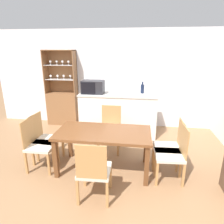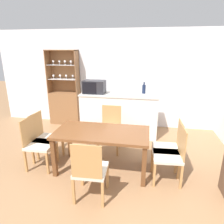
{
  "view_description": "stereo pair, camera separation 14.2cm",
  "coord_description": "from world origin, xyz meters",
  "px_view_note": "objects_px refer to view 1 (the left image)",
  "views": [
    {
      "loc": [
        0.65,
        -2.7,
        2.07
      ],
      "look_at": [
        0.1,
        1.14,
        0.83
      ],
      "focal_mm": 32.0,
      "sensor_mm": 36.0,
      "label": 1
    },
    {
      "loc": [
        0.79,
        -2.68,
        2.07
      ],
      "look_at": [
        0.1,
        1.14,
        0.83
      ],
      "focal_mm": 32.0,
      "sensor_mm": 36.0,
      "label": 2
    }
  ],
  "objects_px": {
    "dining_chair_side_left_far": "(45,139)",
    "dining_chair_head_far": "(110,129)",
    "dining_chair_side_left_near": "(38,145)",
    "dining_chair_head_near": "(94,171)",
    "dining_chair_side_right_near": "(172,154)",
    "display_cabinet": "(63,103)",
    "dining_chair_side_right_far": "(170,147)",
    "microwave": "(93,87)",
    "wine_bottle": "(142,89)",
    "dining_table": "(103,136)"
  },
  "relations": [
    {
      "from": "dining_chair_side_left_far",
      "to": "dining_chair_head_far",
      "type": "xyz_separation_m",
      "value": [
        1.14,
        0.62,
        0.0
      ]
    },
    {
      "from": "dining_chair_side_left_near",
      "to": "dining_chair_head_near",
      "type": "bearing_deg",
      "value": 59.95
    },
    {
      "from": "dining_chair_side_right_near",
      "to": "dining_chair_head_near",
      "type": "bearing_deg",
      "value": 115.3
    },
    {
      "from": "display_cabinet",
      "to": "dining_chair_head_near",
      "type": "relative_size",
      "value": 2.19
    },
    {
      "from": "dining_chair_head_near",
      "to": "dining_chair_side_right_near",
      "type": "xyz_separation_m",
      "value": [
        1.14,
        0.63,
        0.0
      ]
    },
    {
      "from": "dining_chair_side_right_near",
      "to": "dining_chair_side_left_near",
      "type": "distance_m",
      "value": 2.28
    },
    {
      "from": "dining_chair_side_right_far",
      "to": "microwave",
      "type": "xyz_separation_m",
      "value": [
        -1.67,
        1.43,
        0.72
      ]
    },
    {
      "from": "display_cabinet",
      "to": "dining_chair_side_right_near",
      "type": "bearing_deg",
      "value": -39.42
    },
    {
      "from": "dining_chair_side_left_near",
      "to": "wine_bottle",
      "type": "distance_m",
      "value": 2.66
    },
    {
      "from": "microwave",
      "to": "dining_table",
      "type": "bearing_deg",
      "value": -70.96
    },
    {
      "from": "dining_table",
      "to": "dining_chair_side_right_far",
      "type": "height_order",
      "value": "dining_chair_side_right_far"
    },
    {
      "from": "wine_bottle",
      "to": "dining_table",
      "type": "bearing_deg",
      "value": -110.18
    },
    {
      "from": "display_cabinet",
      "to": "microwave",
      "type": "xyz_separation_m",
      "value": [
        1.01,
        -0.54,
        0.58
      ]
    },
    {
      "from": "dining_chair_side_right_far",
      "to": "dining_chair_side_right_near",
      "type": "distance_m",
      "value": 0.24
    },
    {
      "from": "wine_bottle",
      "to": "display_cabinet",
      "type": "bearing_deg",
      "value": 170.92
    },
    {
      "from": "wine_bottle",
      "to": "dining_chair_side_right_near",
      "type": "bearing_deg",
      "value": -74.94
    },
    {
      "from": "microwave",
      "to": "wine_bottle",
      "type": "bearing_deg",
      "value": 9.06
    },
    {
      "from": "dining_table",
      "to": "display_cabinet",
      "type": "bearing_deg",
      "value": 126.5
    },
    {
      "from": "dining_chair_side_right_near",
      "to": "dining_chair_side_left_near",
      "type": "relative_size",
      "value": 1.0
    },
    {
      "from": "dining_table",
      "to": "dining_chair_side_left_far",
      "type": "bearing_deg",
      "value": 173.75
    },
    {
      "from": "dining_chair_side_right_near",
      "to": "microwave",
      "type": "relative_size",
      "value": 1.78
    },
    {
      "from": "microwave",
      "to": "dining_chair_side_left_near",
      "type": "bearing_deg",
      "value": -109.82
    },
    {
      "from": "dining_chair_side_right_far",
      "to": "dining_chair_head_far",
      "type": "distance_m",
      "value": 1.3
    },
    {
      "from": "dining_chair_side_right_near",
      "to": "dining_chair_head_far",
      "type": "bearing_deg",
      "value": 49.04
    },
    {
      "from": "display_cabinet",
      "to": "dining_chair_side_left_near",
      "type": "distance_m",
      "value": 2.25
    },
    {
      "from": "dining_chair_side_right_far",
      "to": "dining_chair_side_left_near",
      "type": "height_order",
      "value": "same"
    },
    {
      "from": "dining_chair_head_near",
      "to": "dining_chair_side_right_near",
      "type": "relative_size",
      "value": 1.0
    },
    {
      "from": "wine_bottle",
      "to": "dining_chair_side_right_far",
      "type": "bearing_deg",
      "value": -72.8
    },
    {
      "from": "dining_chair_head_near",
      "to": "wine_bottle",
      "type": "xyz_separation_m",
      "value": [
        0.64,
        2.49,
        0.68
      ]
    },
    {
      "from": "wine_bottle",
      "to": "dining_chair_side_left_near",
      "type": "bearing_deg",
      "value": -133.69
    },
    {
      "from": "dining_chair_side_left_far",
      "to": "wine_bottle",
      "type": "relative_size",
      "value": 3.34
    },
    {
      "from": "dining_chair_side_right_far",
      "to": "dining_chair_side_right_near",
      "type": "relative_size",
      "value": 1.0
    },
    {
      "from": "dining_chair_side_right_near",
      "to": "dining_chair_side_left_far",
      "type": "bearing_deg",
      "value": 80.23
    },
    {
      "from": "dining_table",
      "to": "wine_bottle",
      "type": "xyz_separation_m",
      "value": [
        0.64,
        1.74,
        0.5
      ]
    },
    {
      "from": "dining_chair_head_near",
      "to": "dining_chair_side_right_near",
      "type": "distance_m",
      "value": 1.3
    },
    {
      "from": "dining_table",
      "to": "microwave",
      "type": "distance_m",
      "value": 1.73
    },
    {
      "from": "microwave",
      "to": "dining_chair_side_right_near",
      "type": "bearing_deg",
      "value": -44.92
    },
    {
      "from": "dining_chair_head_far",
      "to": "dining_chair_side_left_near",
      "type": "distance_m",
      "value": 1.43
    },
    {
      "from": "dining_chair_side_right_near",
      "to": "wine_bottle",
      "type": "xyz_separation_m",
      "value": [
        -0.5,
        1.86,
        0.68
      ]
    },
    {
      "from": "dining_chair_head_near",
      "to": "display_cabinet",
      "type": "bearing_deg",
      "value": 116.33
    },
    {
      "from": "display_cabinet",
      "to": "dining_table",
      "type": "height_order",
      "value": "display_cabinet"
    },
    {
      "from": "dining_chair_side_right_far",
      "to": "dining_chair_head_near",
      "type": "relative_size",
      "value": 1.0
    },
    {
      "from": "dining_chair_side_right_near",
      "to": "wine_bottle",
      "type": "relative_size",
      "value": 3.34
    },
    {
      "from": "dining_chair_head_far",
      "to": "wine_bottle",
      "type": "xyz_separation_m",
      "value": [
        0.64,
        0.99,
        0.68
      ]
    },
    {
      "from": "dining_table",
      "to": "dining_chair_side_right_far",
      "type": "distance_m",
      "value": 1.16
    },
    {
      "from": "dining_chair_side_left_near",
      "to": "wine_bottle",
      "type": "relative_size",
      "value": 3.34
    },
    {
      "from": "dining_chair_head_far",
      "to": "dining_chair_side_left_far",
      "type": "bearing_deg",
      "value": 29.63
    },
    {
      "from": "dining_chair_head_far",
      "to": "wine_bottle",
      "type": "height_order",
      "value": "wine_bottle"
    },
    {
      "from": "dining_table",
      "to": "dining_chair_head_far",
      "type": "bearing_deg",
      "value": 89.93
    },
    {
      "from": "display_cabinet",
      "to": "dining_chair_head_far",
      "type": "height_order",
      "value": "display_cabinet"
    }
  ]
}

